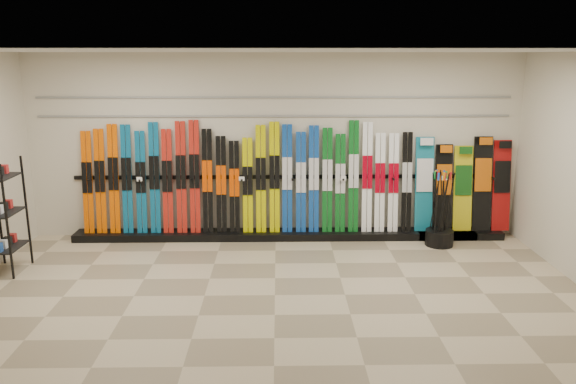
{
  "coord_description": "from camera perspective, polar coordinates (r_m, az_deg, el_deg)",
  "views": [
    {
      "loc": [
        0.05,
        -6.58,
        2.95
      ],
      "look_at": [
        0.18,
        1.0,
        1.1
      ],
      "focal_mm": 35.0,
      "sensor_mm": 36.0,
      "label": 1
    }
  ],
  "objects": [
    {
      "name": "ceiling",
      "position": [
        6.58,
        -1.49,
        14.14
      ],
      "size": [
        8.0,
        8.0,
        0.0
      ],
      "primitive_type": "plane",
      "rotation": [
        3.14,
        0.0,
        0.0
      ],
      "color": "silver",
      "rests_on": "back_wall"
    },
    {
      "name": "floor",
      "position": [
        7.21,
        -1.34,
        -10.43
      ],
      "size": [
        8.0,
        8.0,
        0.0
      ],
      "primitive_type": "plane",
      "color": "gray",
      "rests_on": "ground"
    },
    {
      "name": "slatwall_rail_0",
      "position": [
        9.11,
        -1.33,
        7.72
      ],
      "size": [
        7.6,
        0.02,
        0.03
      ],
      "primitive_type": "cube",
      "color": "gray",
      "rests_on": "back_wall"
    },
    {
      "name": "ski_rack_base",
      "position": [
        9.32,
        0.11,
        -4.35
      ],
      "size": [
        8.0,
        0.4,
        0.12
      ],
      "primitive_type": "cube",
      "color": "black",
      "rests_on": "floor"
    },
    {
      "name": "snowboards",
      "position": [
        9.67,
        17.35,
        0.59
      ],
      "size": [
        1.58,
        0.24,
        1.55
      ],
      "color": "#14728C",
      "rests_on": "ski_rack_base"
    },
    {
      "name": "back_wall",
      "position": [
        9.2,
        -1.31,
        4.63
      ],
      "size": [
        8.0,
        0.0,
        8.0
      ],
      "primitive_type": "plane",
      "rotation": [
        1.57,
        0.0,
        0.0
      ],
      "color": "beige",
      "rests_on": "floor"
    },
    {
      "name": "accessory_rack",
      "position": [
        8.66,
        -27.01,
        -2.24
      ],
      "size": [
        0.4,
        0.6,
        1.59
      ],
      "primitive_type": "cube",
      "color": "black",
      "rests_on": "floor"
    },
    {
      "name": "skis",
      "position": [
        9.15,
        -4.21,
        1.16
      ],
      "size": [
        5.37,
        0.24,
        1.83
      ],
      "color": "#EC5800",
      "rests_on": "ski_rack_base"
    },
    {
      "name": "pole_bin",
      "position": [
        9.29,
        15.11,
        -4.5
      ],
      "size": [
        0.44,
        0.44,
        0.25
      ],
      "primitive_type": "cylinder",
      "color": "black",
      "rests_on": "floor"
    },
    {
      "name": "ski_poles",
      "position": [
        9.14,
        15.12,
        -1.61
      ],
      "size": [
        0.35,
        0.3,
        1.18
      ],
      "color": "black",
      "rests_on": "pole_bin"
    },
    {
      "name": "slatwall_rail_1",
      "position": [
        9.09,
        -1.34,
        9.6
      ],
      "size": [
        7.6,
        0.02,
        0.03
      ],
      "primitive_type": "cube",
      "color": "gray",
      "rests_on": "back_wall"
    }
  ]
}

